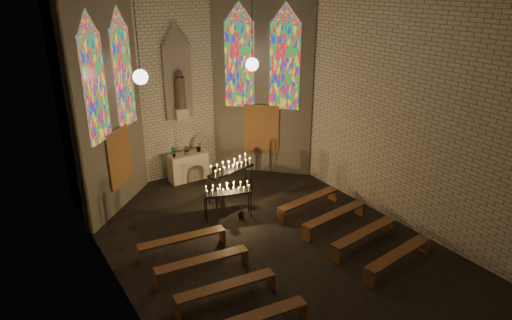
# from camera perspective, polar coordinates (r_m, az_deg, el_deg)

# --- Properties ---
(floor) EXTENTS (12.00, 12.00, 0.00)m
(floor) POSITION_cam_1_polar(r_m,az_deg,el_deg) (12.67, 2.18, -10.97)
(floor) COLOR black
(floor) RESTS_ON ground
(room) EXTENTS (8.22, 12.43, 7.00)m
(room) POSITION_cam_1_polar(r_m,az_deg,el_deg) (13.91, -5.59, 8.67)
(room) COLOR beige
(room) RESTS_ON ground
(altar) EXTENTS (1.40, 0.60, 1.00)m
(altar) POSITION_cam_1_polar(r_m,az_deg,el_deg) (16.69, -8.46, -0.81)
(altar) COLOR beige
(altar) RESTS_ON ground
(flower_vase_left) EXTENTS (0.24, 0.19, 0.40)m
(flower_vase_left) POSITION_cam_1_polar(r_m,az_deg,el_deg) (16.17, -10.25, 0.98)
(flower_vase_left) COLOR #4C723F
(flower_vase_left) RESTS_ON altar
(flower_vase_center) EXTENTS (0.39, 0.35, 0.37)m
(flower_vase_center) POSITION_cam_1_polar(r_m,az_deg,el_deg) (16.36, -8.61, 1.29)
(flower_vase_center) COLOR #4C723F
(flower_vase_center) RESTS_ON altar
(flower_vase_right) EXTENTS (0.25, 0.22, 0.38)m
(flower_vase_right) POSITION_cam_1_polar(r_m,az_deg,el_deg) (16.57, -7.11, 1.66)
(flower_vase_right) COLOR #4C723F
(flower_vase_right) RESTS_ON altar
(aisle_flower_pot) EXTENTS (0.21, 0.21, 0.37)m
(aisle_flower_pot) POSITION_cam_1_polar(r_m,az_deg,el_deg) (14.07, -1.87, -6.51)
(aisle_flower_pot) COLOR #4C723F
(aisle_flower_pot) RESTS_ON ground
(votive_stand_left) EXTENTS (1.50, 0.74, 1.07)m
(votive_stand_left) POSITION_cam_1_polar(r_m,az_deg,el_deg) (13.73, -3.57, -3.84)
(votive_stand_left) COLOR black
(votive_stand_left) RESTS_ON ground
(votive_stand_right) EXTENTS (1.78, 0.79, 1.27)m
(votive_stand_right) POSITION_cam_1_polar(r_m,az_deg,el_deg) (14.90, -3.15, -0.98)
(votive_stand_right) COLOR black
(votive_stand_right) RESTS_ON ground
(pew_left_0) EXTENTS (2.39, 0.61, 0.45)m
(pew_left_0) POSITION_cam_1_polar(r_m,az_deg,el_deg) (12.48, -9.23, -9.82)
(pew_left_0) COLOR brown
(pew_left_0) RESTS_ON ground
(pew_right_0) EXTENTS (2.39, 0.61, 0.45)m
(pew_right_0) POSITION_cam_1_polar(r_m,az_deg,el_deg) (14.44, 6.60, -5.04)
(pew_right_0) COLOR brown
(pew_right_0) RESTS_ON ground
(pew_left_1) EXTENTS (2.39, 0.61, 0.45)m
(pew_left_1) POSITION_cam_1_polar(r_m,az_deg,el_deg) (11.56, -6.76, -12.52)
(pew_left_1) COLOR brown
(pew_left_1) RESTS_ON ground
(pew_right_1) EXTENTS (2.39, 0.61, 0.45)m
(pew_right_1) POSITION_cam_1_polar(r_m,az_deg,el_deg) (13.64, 9.76, -6.92)
(pew_right_1) COLOR brown
(pew_right_1) RESTS_ON ground
(pew_left_2) EXTENTS (2.39, 0.61, 0.45)m
(pew_left_2) POSITION_cam_1_polar(r_m,az_deg,el_deg) (10.68, -3.81, -15.66)
(pew_left_2) COLOR brown
(pew_left_2) RESTS_ON ground
(pew_right_2) EXTENTS (2.39, 0.61, 0.45)m
(pew_right_2) POSITION_cam_1_polar(r_m,az_deg,el_deg) (12.91, 13.34, -9.01)
(pew_right_2) COLOR brown
(pew_right_2) RESTS_ON ground
(pew_left_3) EXTENTS (2.39, 0.61, 0.45)m
(pew_left_3) POSITION_cam_1_polar(r_m,az_deg,el_deg) (9.88, -0.23, -19.27)
(pew_left_3) COLOR brown
(pew_left_3) RESTS_ON ground
(pew_right_3) EXTENTS (2.39, 0.61, 0.45)m
(pew_right_3) POSITION_cam_1_polar(r_m,az_deg,el_deg) (12.25, 17.37, -11.29)
(pew_right_3) COLOR brown
(pew_right_3) RESTS_ON ground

